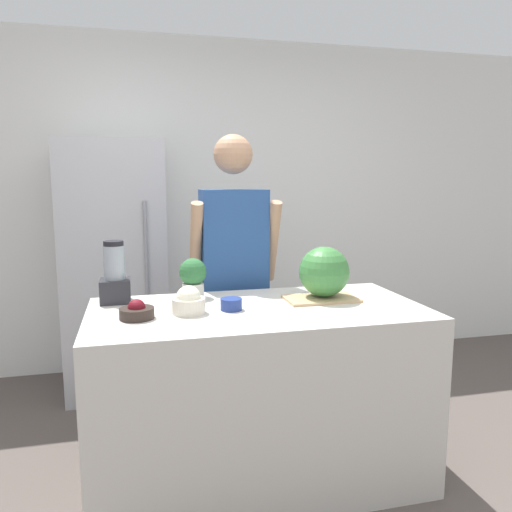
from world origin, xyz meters
name	(u,v)px	position (x,y,z in m)	size (l,w,h in m)	color
wall_back	(206,205)	(0.00, 2.14, 1.30)	(8.00, 0.06, 2.60)	white
counter_island	(258,393)	(0.00, 0.41, 0.44)	(1.63, 0.81, 0.89)	beige
refrigerator	(116,267)	(-0.71, 1.75, 0.89)	(0.69, 0.72, 1.77)	#B7B7BC
person	(234,278)	(0.00, 1.01, 0.92)	(0.53, 0.28, 1.77)	#333338
cutting_board	(321,299)	(0.36, 0.48, 0.89)	(0.37, 0.22, 0.01)	tan
watermelon	(324,272)	(0.38, 0.50, 1.03)	(0.26, 0.26, 0.26)	#3D7F3D
bowl_cherries	(137,312)	(-0.58, 0.35, 0.92)	(0.16, 0.16, 0.09)	#2D231E
bowl_cream	(189,302)	(-0.34, 0.38, 0.94)	(0.16, 0.16, 0.13)	beige
bowl_small_blue	(231,304)	(-0.14, 0.39, 0.92)	(0.10, 0.10, 0.06)	navy
blender	(115,277)	(-0.68, 0.69, 1.02)	(0.15, 0.15, 0.32)	#28282D
potted_plant	(193,276)	(-0.28, 0.70, 1.00)	(0.14, 0.14, 0.21)	beige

